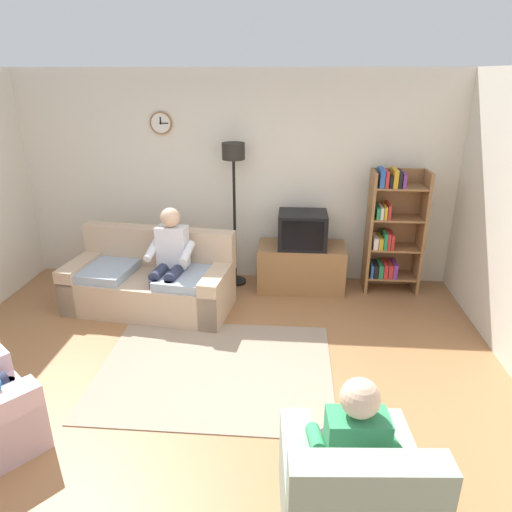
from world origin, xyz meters
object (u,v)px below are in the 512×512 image
floor_lamp (233,176)px  person_in_right_armchair (351,445)px  tv_stand (301,267)px  armchair_near_bookshelf (350,498)px  bookshelf (391,230)px  tv (302,230)px  person_on_couch (170,256)px  couch (151,282)px

floor_lamp → person_in_right_armchair: 3.77m
tv_stand → armchair_near_bookshelf: size_ratio=1.18×
bookshelf → armchair_near_bookshelf: bookshelf is taller
tv → armchair_near_bookshelf: 3.51m
bookshelf → person_on_couch: 2.74m
tv → person_on_couch: 1.68m
floor_lamp → person_in_right_armchair: bearing=-72.3°
tv_stand → person_on_couch: size_ratio=0.89×
tv_stand → floor_lamp: 1.45m
tv_stand → tv: tv is taller
floor_lamp → person_on_couch: 1.31m
tv_stand → bookshelf: 1.22m
tv → couch: bearing=-160.3°
tv_stand → floor_lamp: (-0.87, 0.10, 1.16)m
couch → floor_lamp: bearing=39.9°
tv_stand → armchair_near_bookshelf: (0.25, -3.49, -0.01)m
bookshelf → person_on_couch: (-2.61, -0.84, -0.11)m
armchair_near_bookshelf → person_in_right_armchair: bearing=94.1°
tv_stand → armchair_near_bookshelf: bearing=-85.9°
person_on_couch → person_in_right_armchair: (1.75, -2.63, -0.09)m
armchair_near_bookshelf → bookshelf: bearing=76.5°
person_on_couch → person_in_right_armchair: person_on_couch is taller
couch → armchair_near_bookshelf: same height
person_on_couch → couch: bearing=158.8°
tv → armchair_near_bookshelf: tv is taller
couch → person_on_couch: person_on_couch is taller
tv_stand → person_on_couch: 1.74m
couch → floor_lamp: (0.91, 0.76, 1.14)m
tv_stand → bookshelf: bookshelf is taller
tv → person_in_right_armchair: size_ratio=0.54×
floor_lamp → person_in_right_armchair: floor_lamp is taller
person_in_right_armchair → person_on_couch: bearing=123.6°
couch → bookshelf: bearing=14.2°
tv_stand → floor_lamp: floor_lamp is taller
tv → floor_lamp: bearing=172.0°
floor_lamp → person_in_right_armchair: (1.12, -3.50, -0.85)m
tv → person_on_couch: person_on_couch is taller
floor_lamp → person_in_right_armchair: size_ratio=1.65×
person_in_right_armchair → tv_stand: bearing=94.1°
tv → person_on_couch: bearing=-153.5°
tv → person_in_right_armchair: person_in_right_armchair is taller
floor_lamp → armchair_near_bookshelf: floor_lamp is taller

